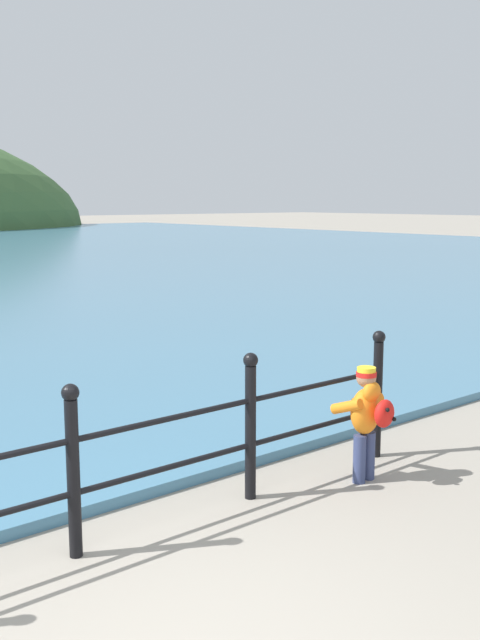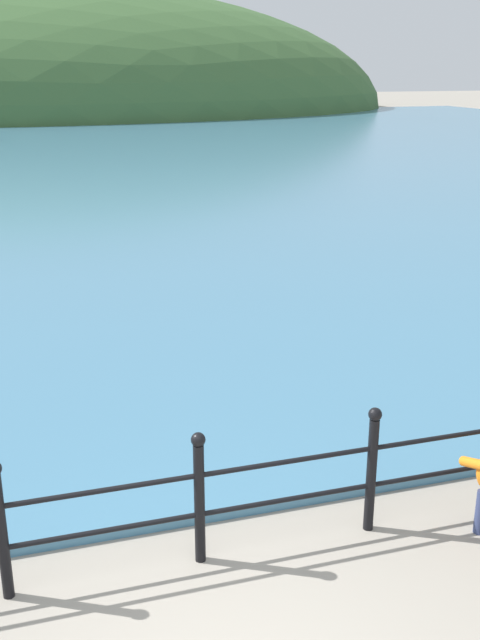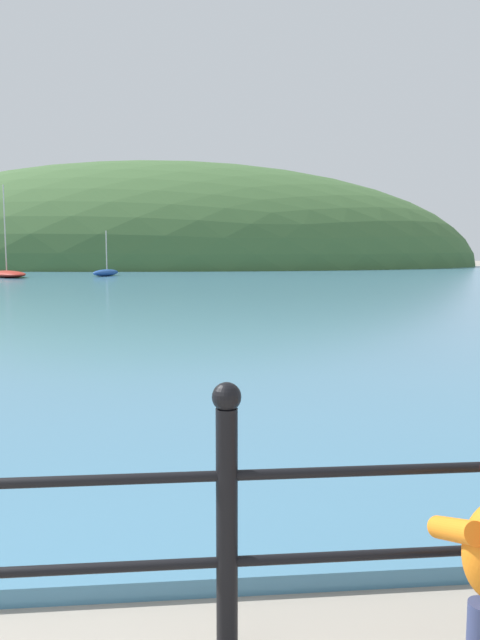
# 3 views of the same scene
# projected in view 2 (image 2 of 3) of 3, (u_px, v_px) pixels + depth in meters

# --- Properties ---
(water) EXTENTS (80.00, 60.00, 0.10)m
(water) POSITION_uv_depth(u_px,v_px,m) (31.00, 155.00, 33.87)
(water) COLOR teal
(water) RESTS_ON ground
(far_hillside) EXTENTS (66.88, 36.78, 21.65)m
(far_hillside) POSITION_uv_depth(u_px,v_px,m) (16.00, 112.00, 64.69)
(far_hillside) COLOR #3D6033
(far_hillside) RESTS_ON ground
(iron_railing) EXTENTS (6.39, 0.12, 1.21)m
(iron_railing) POSITION_uv_depth(u_px,v_px,m) (199.00, 494.00, 6.16)
(iron_railing) COLOR black
(iron_railing) RESTS_ON ground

